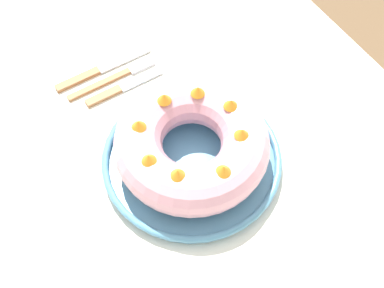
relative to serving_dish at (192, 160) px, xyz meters
name	(u,v)px	position (x,y,z in m)	size (l,w,h in m)	color
dining_table	(177,196)	(0.00, -0.03, -0.10)	(1.46, 0.92, 0.75)	silver
serving_dish	(192,160)	(0.00, 0.00, 0.00)	(0.31, 0.31, 0.02)	#518EB2
bundt_cake	(192,144)	(0.00, 0.00, 0.05)	(0.26, 0.26, 0.09)	#E09EAD
fork	(118,76)	(-0.24, -0.02, -0.01)	(0.02, 0.18, 0.01)	#936038
serving_knife	(97,71)	(-0.27, -0.05, -0.01)	(0.02, 0.20, 0.01)	#936038
cake_knife	(119,89)	(-0.21, -0.03, -0.01)	(0.02, 0.16, 0.01)	#936038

